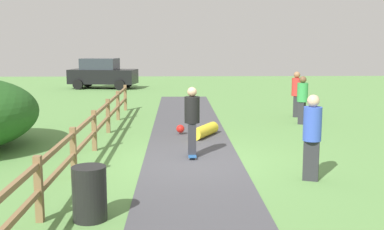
{
  "coord_description": "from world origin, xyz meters",
  "views": [
    {
      "loc": [
        -0.36,
        -11.24,
        2.88
      ],
      "look_at": [
        0.03,
        1.02,
        1.0
      ],
      "focal_mm": 44.07,
      "sensor_mm": 36.0,
      "label": 1
    }
  ],
  "objects_px": {
    "trash_bin": "(90,193)",
    "skater_fallen": "(202,131)",
    "bystander_red": "(296,92)",
    "skater_riding": "(192,118)",
    "bystander_blue": "(312,133)",
    "bystander_green": "(302,98)",
    "parked_car_black": "(102,73)"
  },
  "relations": [
    {
      "from": "trash_bin",
      "to": "bystander_green",
      "type": "xyz_separation_m",
      "value": [
        5.91,
        9.12,
        0.5
      ]
    },
    {
      "from": "bystander_red",
      "to": "parked_car_black",
      "type": "xyz_separation_m",
      "value": [
        -9.44,
        12.04,
        -0.03
      ]
    },
    {
      "from": "skater_riding",
      "to": "parked_car_black",
      "type": "distance_m",
      "value": 19.28
    },
    {
      "from": "bystander_green",
      "to": "bystander_red",
      "type": "relative_size",
      "value": 0.96
    },
    {
      "from": "trash_bin",
      "to": "bystander_blue",
      "type": "height_order",
      "value": "bystander_blue"
    },
    {
      "from": "bystander_red",
      "to": "skater_riding",
      "type": "bearing_deg",
      "value": -123.31
    },
    {
      "from": "skater_fallen",
      "to": "bystander_blue",
      "type": "relative_size",
      "value": 0.79
    },
    {
      "from": "bystander_blue",
      "to": "bystander_red",
      "type": "height_order",
      "value": "bystander_blue"
    },
    {
      "from": "trash_bin",
      "to": "parked_car_black",
      "type": "bearing_deg",
      "value": 98.32
    },
    {
      "from": "skater_riding",
      "to": "trash_bin",
      "type": "bearing_deg",
      "value": -113.23
    },
    {
      "from": "bystander_green",
      "to": "parked_car_black",
      "type": "height_order",
      "value": "parked_car_black"
    },
    {
      "from": "trash_bin",
      "to": "skater_fallen",
      "type": "xyz_separation_m",
      "value": [
        2.21,
        6.84,
        -0.25
      ]
    },
    {
      "from": "trash_bin",
      "to": "skater_fallen",
      "type": "relative_size",
      "value": 0.63
    },
    {
      "from": "trash_bin",
      "to": "bystander_blue",
      "type": "distance_m",
      "value": 4.8
    },
    {
      "from": "trash_bin",
      "to": "bystander_red",
      "type": "bearing_deg",
      "value": 60.41
    },
    {
      "from": "parked_car_black",
      "to": "skater_fallen",
      "type": "bearing_deg",
      "value": -70.82
    },
    {
      "from": "skater_fallen",
      "to": "bystander_blue",
      "type": "height_order",
      "value": "bystander_blue"
    },
    {
      "from": "skater_riding",
      "to": "bystander_blue",
      "type": "relative_size",
      "value": 0.97
    },
    {
      "from": "skater_riding",
      "to": "skater_fallen",
      "type": "height_order",
      "value": "skater_riding"
    },
    {
      "from": "trash_bin",
      "to": "skater_fallen",
      "type": "distance_m",
      "value": 7.2
    },
    {
      "from": "trash_bin",
      "to": "parked_car_black",
      "type": "distance_m",
      "value": 23.05
    },
    {
      "from": "skater_fallen",
      "to": "bystander_blue",
      "type": "xyz_separation_m",
      "value": [
        2.04,
        -4.7,
        0.81
      ]
    },
    {
      "from": "bystander_blue",
      "to": "bystander_green",
      "type": "distance_m",
      "value": 7.17
    },
    {
      "from": "bystander_blue",
      "to": "bystander_red",
      "type": "distance_m",
      "value": 8.82
    },
    {
      "from": "trash_bin",
      "to": "parked_car_black",
      "type": "height_order",
      "value": "parked_car_black"
    },
    {
      "from": "skater_riding",
      "to": "bystander_blue",
      "type": "xyz_separation_m",
      "value": [
        2.45,
        -2.08,
        0.0
      ]
    },
    {
      "from": "skater_fallen",
      "to": "bystander_red",
      "type": "distance_m",
      "value": 5.58
    },
    {
      "from": "trash_bin",
      "to": "bystander_red",
      "type": "distance_m",
      "value": 12.38
    },
    {
      "from": "bystander_blue",
      "to": "skater_riding",
      "type": "bearing_deg",
      "value": 139.68
    },
    {
      "from": "trash_bin",
      "to": "skater_riding",
      "type": "bearing_deg",
      "value": 66.77
    },
    {
      "from": "bystander_blue",
      "to": "parked_car_black",
      "type": "distance_m",
      "value": 22.01
    },
    {
      "from": "trash_bin",
      "to": "bystander_green",
      "type": "bearing_deg",
      "value": 57.06
    }
  ]
}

